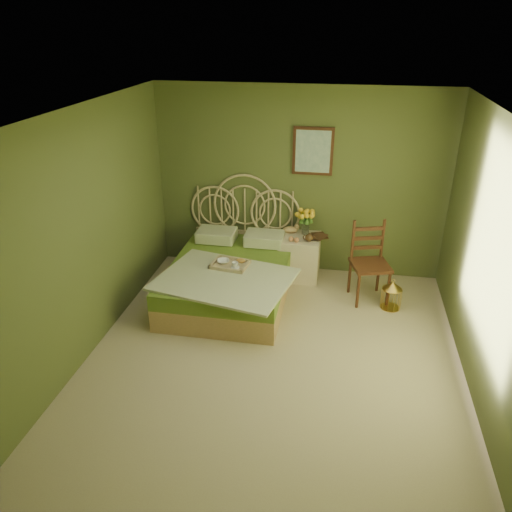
% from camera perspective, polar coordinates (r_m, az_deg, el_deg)
% --- Properties ---
extents(floor, '(4.50, 4.50, 0.00)m').
position_cam_1_polar(floor, '(5.55, 1.97, -11.64)').
color(floor, tan).
rests_on(floor, ground).
extents(ceiling, '(4.50, 4.50, 0.00)m').
position_cam_1_polar(ceiling, '(4.48, 2.48, 15.88)').
color(ceiling, silver).
rests_on(ceiling, wall_back).
extents(wall_back, '(4.00, 0.00, 4.00)m').
position_cam_1_polar(wall_back, '(6.96, 4.95, 8.35)').
color(wall_back, '#525C30').
rests_on(wall_back, floor).
extents(wall_left, '(0.00, 4.50, 4.50)m').
position_cam_1_polar(wall_left, '(5.49, -18.93, 2.19)').
color(wall_left, '#525C30').
rests_on(wall_left, floor).
extents(wall_right, '(0.00, 4.50, 4.50)m').
position_cam_1_polar(wall_right, '(5.03, 25.38, -1.18)').
color(wall_right, '#525C30').
rests_on(wall_right, floor).
extents(wall_art, '(0.54, 0.04, 0.64)m').
position_cam_1_polar(wall_art, '(6.80, 6.53, 11.81)').
color(wall_art, '#381D0F').
rests_on(wall_art, wall_back).
extents(bed, '(1.76, 2.22, 1.37)m').
position_cam_1_polar(bed, '(6.56, -2.91, -2.15)').
color(bed, tan).
rests_on(bed, floor).
extents(nightstand, '(0.55, 0.55, 1.04)m').
position_cam_1_polar(nightstand, '(7.05, 5.06, 0.43)').
color(nightstand, beige).
rests_on(nightstand, floor).
extents(chair, '(0.57, 0.57, 1.04)m').
position_cam_1_polar(chair, '(6.58, 12.99, -0.07)').
color(chair, '#381D0F').
rests_on(chair, floor).
extents(birdcage, '(0.25, 0.25, 0.37)m').
position_cam_1_polar(birdcage, '(6.55, 15.22, -4.35)').
color(birdcage, '#B9913B').
rests_on(birdcage, floor).
extents(book_lower, '(0.26, 0.30, 0.02)m').
position_cam_1_polar(book_lower, '(6.94, 6.58, 2.22)').
color(book_lower, '#381E0F').
rests_on(book_lower, nightstand).
extents(book_upper, '(0.25, 0.29, 0.02)m').
position_cam_1_polar(book_upper, '(6.94, 6.59, 2.37)').
color(book_upper, '#472819').
rests_on(book_upper, nightstand).
extents(cereal_bowl, '(0.20, 0.20, 0.04)m').
position_cam_1_polar(cereal_bowl, '(6.36, -3.76, -0.61)').
color(cereal_bowl, white).
rests_on(cereal_bowl, bed).
extents(coffee_cup, '(0.10, 0.10, 0.08)m').
position_cam_1_polar(coffee_cup, '(6.22, -2.40, -1.03)').
color(coffee_cup, white).
rests_on(coffee_cup, bed).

